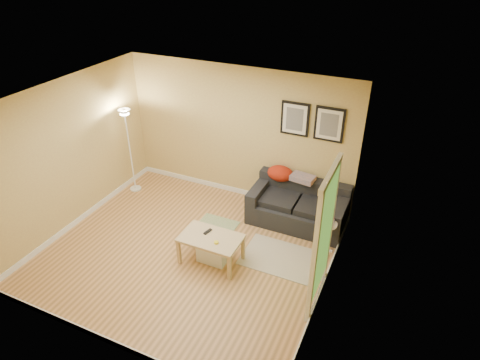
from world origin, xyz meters
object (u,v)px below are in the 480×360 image
at_px(book_stack, 328,222).
at_px(floor_lamp, 130,153).
at_px(sofa, 298,205).
at_px(coffee_table, 211,249).
at_px(side_table, 325,237).
at_px(storage_bin, 214,252).

height_order(book_stack, floor_lamp, floor_lamp).
bearing_deg(sofa, coffee_table, -120.32).
xyz_separation_m(side_table, floor_lamp, (-4.02, 0.28, 0.55)).
bearing_deg(storage_bin, floor_lamp, 153.23).
relative_size(storage_bin, floor_lamp, 0.28).
distance_m(side_table, floor_lamp, 4.07).
bearing_deg(coffee_table, side_table, 43.71).
height_order(sofa, storage_bin, sofa).
height_order(coffee_table, floor_lamp, floor_lamp).
bearing_deg(storage_bin, side_table, 31.95).
height_order(sofa, side_table, sofa).
bearing_deg(side_table, sofa, 138.48).
height_order(coffee_table, book_stack, book_stack).
distance_m(coffee_table, side_table, 1.86).
xyz_separation_m(storage_bin, book_stack, (1.57, 0.96, 0.43)).
distance_m(storage_bin, side_table, 1.83).
height_order(sofa, book_stack, sofa).
relative_size(sofa, side_table, 3.12).
distance_m(coffee_table, storage_bin, 0.10).
distance_m(sofa, side_table, 0.86).
xyz_separation_m(side_table, book_stack, (0.02, -0.01, 0.31)).
height_order(sofa, floor_lamp, floor_lamp).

